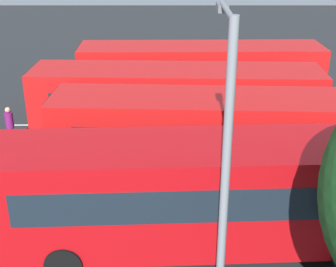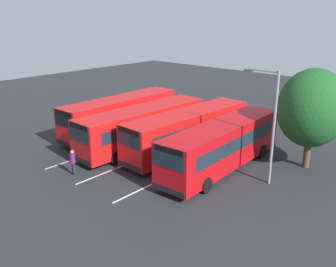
# 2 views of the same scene
# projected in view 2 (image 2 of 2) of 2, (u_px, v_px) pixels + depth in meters

# --- Properties ---
(ground_plane) EXTENTS (76.18, 76.18, 0.00)m
(ground_plane) POSITION_uv_depth(u_px,v_px,m) (165.00, 149.00, 28.54)
(ground_plane) COLOR #232628
(bus_far_left) EXTENTS (11.25, 2.71, 3.09)m
(bus_far_left) POSITION_uv_depth(u_px,v_px,m) (121.00, 114.00, 31.69)
(bus_far_left) COLOR red
(bus_far_left) RESTS_ON ground
(bus_center_left) EXTENTS (11.28, 2.84, 3.09)m
(bus_center_left) POSITION_uv_depth(u_px,v_px,m) (143.00, 126.00, 28.38)
(bus_center_left) COLOR red
(bus_center_left) RESTS_ON ground
(bus_center_right) EXTENTS (11.31, 2.93, 3.09)m
(bus_center_right) POSITION_uv_depth(u_px,v_px,m) (188.00, 130.00, 27.36)
(bus_center_right) COLOR red
(bus_center_right) RESTS_ON ground
(bus_far_right) EXTENTS (11.31, 2.97, 3.09)m
(bus_far_right) POSITION_uv_depth(u_px,v_px,m) (222.00, 144.00, 24.49)
(bus_far_right) COLOR #B70C11
(bus_far_right) RESTS_ON ground
(pedestrian) EXTENTS (0.39, 0.39, 1.66)m
(pedestrian) POSITION_uv_depth(u_px,v_px,m) (73.00, 161.00, 23.76)
(pedestrian) COLOR #232833
(pedestrian) RESTS_ON ground
(street_lamp) EXTENTS (0.21, 2.28, 6.85)m
(street_lamp) POSITION_uv_depth(u_px,v_px,m) (271.00, 120.00, 21.82)
(street_lamp) COLOR gray
(street_lamp) RESTS_ON ground
(depot_tree) EXTENTS (4.84, 4.36, 6.62)m
(depot_tree) POSITION_uv_depth(u_px,v_px,m) (312.00, 108.00, 24.02)
(depot_tree) COLOR #4C3823
(depot_tree) RESTS_ON ground
(lane_stripe_outer_left) EXTENTS (16.31, 0.45, 0.01)m
(lane_stripe_outer_left) POSITION_uv_depth(u_px,v_px,m) (134.00, 139.00, 30.74)
(lane_stripe_outer_left) COLOR silver
(lane_stripe_outer_left) RESTS_ON ground
(lane_stripe_inner_left) EXTENTS (16.31, 0.45, 0.01)m
(lane_stripe_inner_left) POSITION_uv_depth(u_px,v_px,m) (165.00, 149.00, 28.54)
(lane_stripe_inner_left) COLOR silver
(lane_stripe_inner_left) RESTS_ON ground
(lane_stripe_inner_right) EXTENTS (16.31, 0.45, 0.01)m
(lane_stripe_inner_right) POSITION_uv_depth(u_px,v_px,m) (201.00, 160.00, 26.35)
(lane_stripe_inner_right) COLOR silver
(lane_stripe_inner_right) RESTS_ON ground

